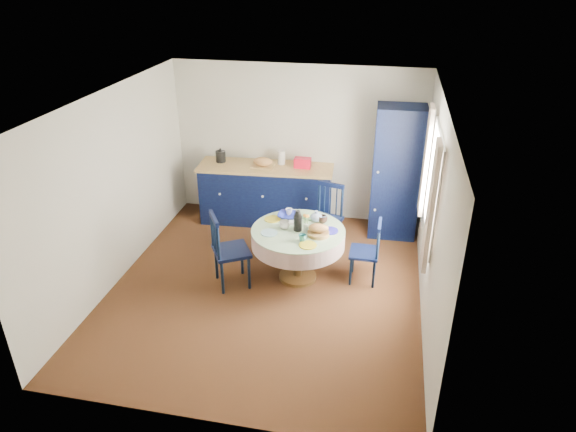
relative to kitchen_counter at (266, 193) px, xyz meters
name	(u,v)px	position (x,y,z in m)	size (l,w,h in m)	color
floor	(266,287)	(0.45, -1.90, -0.49)	(4.50, 4.50, 0.00)	black
ceiling	(262,100)	(0.45, -1.90, 2.01)	(4.50, 4.50, 0.00)	white
wall_back	(298,143)	(0.45, 0.35, 0.76)	(4.00, 0.02, 2.50)	beige
wall_left	(113,189)	(-1.55, -1.90, 0.76)	(0.02, 4.50, 2.50)	beige
wall_right	(433,217)	(2.45, -1.90, 0.76)	(0.02, 4.50, 2.50)	beige
window	(431,184)	(2.40, -1.60, 1.03)	(0.10, 1.74, 1.45)	white
kitchen_counter	(266,193)	(0.00, 0.00, 0.00)	(2.18, 0.80, 1.20)	black
pantry_cabinet	(396,173)	(2.03, -0.05, 0.53)	(0.73, 0.54, 2.04)	black
dining_table	(299,238)	(0.83, -1.60, 0.13)	(1.23, 1.23, 1.02)	#523317
chair_left	(228,250)	(-0.05, -1.92, 0.04)	(0.62, 0.63, 1.04)	black
chair_far	(326,218)	(1.07, -0.72, 0.02)	(0.54, 0.53, 1.00)	black
chair_right	(367,251)	(1.73, -1.47, -0.04)	(0.38, 0.40, 0.89)	black
mug_a	(284,225)	(0.64, -1.60, 0.31)	(0.13, 0.13, 0.11)	silver
mug_b	(302,238)	(0.93, -1.88, 0.30)	(0.10, 0.10, 0.09)	#236266
mug_c	(323,219)	(1.10, -1.34, 0.30)	(0.13, 0.13, 0.10)	black
mug_d	(289,212)	(0.62, -1.19, 0.30)	(0.10, 0.10, 0.09)	silver
cobalt_bowl	(288,216)	(0.62, -1.30, 0.29)	(0.28, 0.28, 0.07)	navy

